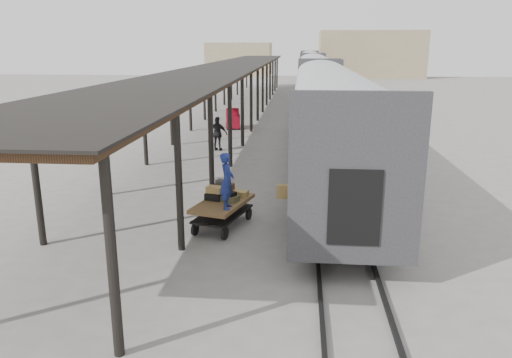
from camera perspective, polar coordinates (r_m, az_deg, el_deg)
The scene contains 11 objects.
ground at distance 16.06m, azimuth -2.12°, elevation -5.41°, with size 160.00×160.00×0.00m, color slate.
train at distance 48.82m, azimuth 6.75°, elevation 11.56°, with size 3.45×76.01×4.01m.
canopy at distance 39.31m, azimuth -2.73°, elevation 12.73°, with size 4.90×64.30×4.15m.
rails at distance 49.25m, azimuth 6.65°, elevation 8.52°, with size 1.54×150.00×0.12m.
building_far at distance 93.71m, azimuth 12.91°, elevation 13.74°, with size 18.00×10.00×8.00m, color tan.
building_left at distance 97.68m, azimuth -1.93°, elevation 13.56°, with size 12.00×8.00×6.00m, color tan.
baggage_cart at distance 15.80m, azimuth -3.82°, elevation -3.30°, with size 1.87×2.65×0.86m.
suitcase_stack at distance 16.01m, azimuth -3.66°, elevation -1.50°, with size 1.36×1.13×0.56m.
luggage_tug at distance 34.78m, azimuth -2.67°, elevation 6.80°, with size 1.19×1.66×1.34m.
porter at distance 14.84m, azimuth -3.33°, elevation -0.22°, with size 0.62×0.41×1.71m, color navy.
pedestrian at distance 27.36m, azimuth -4.38°, elevation 5.18°, with size 1.09×0.45×1.86m, color black.
Camera 1 is at (1.94, -14.92, 5.63)m, focal length 35.00 mm.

